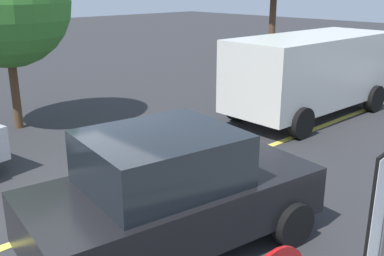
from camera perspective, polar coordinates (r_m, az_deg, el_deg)
The scene contains 6 objects.
ground_plane at distance 7.31m, azimuth -14.93°, elevation -11.39°, with size 80.00×80.00×0.00m, color #2D2D30.
lane_marking_centre at distance 8.92m, azimuth 2.20°, elevation -5.22°, with size 28.00×0.16×0.01m, color #E0D14C.
speed_limit_sign at distance 3.40m, azimuth 22.53°, elevation -14.24°, with size 0.54×0.07×2.52m.
white_van at distance 12.62m, azimuth 14.76°, elevation 7.05°, with size 5.24×2.35×2.20m.
car_black_mid_road at distance 6.08m, azimuth -2.69°, elevation -8.06°, with size 4.18×2.50×1.70m.
tree_centre_verge at distance 11.80m, azimuth -22.68°, elevation 14.44°, with size 3.06×3.06×4.61m.
Camera 1 is at (-2.87, -5.75, 3.49)m, focal length 42.11 mm.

